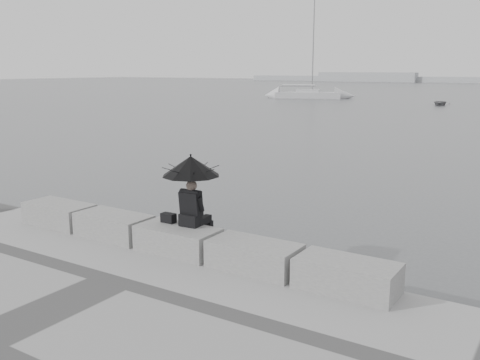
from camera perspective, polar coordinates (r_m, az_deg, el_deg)
The scene contains 10 objects.
ground at distance 10.91m, azimuth -5.03°, elevation -9.49°, with size 360.00×360.00×0.00m, color #4B4E50.
stone_block_far_left at distance 12.67m, azimuth -18.70°, elevation -3.47°, with size 1.60×0.80×0.50m, color slate.
stone_block_left at distance 11.43m, azimuth -13.30°, elevation -4.79°, with size 1.60×0.80×0.50m, color slate.
stone_block_centre at distance 10.32m, azimuth -6.63°, elevation -6.35°, with size 1.60×0.80×0.50m, color slate.
stone_block_right at distance 9.40m, azimuth 1.53°, elevation -8.12°, with size 1.60×0.80×0.50m, color slate.
stone_block_far_right at distance 8.71m, azimuth 11.32°, elevation -10.02°, with size 1.60×0.80×0.50m, color slate.
seated_person at distance 10.09m, azimuth -5.29°, elevation 0.55°, with size 1.11×1.11×1.39m.
bag at distance 10.55m, azimuth -7.64°, elevation -4.03°, with size 0.29×0.16×0.18m, color black.
sailboat_left at distance 73.81m, azimuth 7.25°, elevation 9.05°, with size 9.02×5.40×12.90m.
dinghy at distance 63.25m, azimuth 20.55°, elevation 7.72°, with size 2.98×1.26×0.50m, color gray.
Camera 1 is at (6.23, -8.03, 3.95)m, focal length 40.00 mm.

